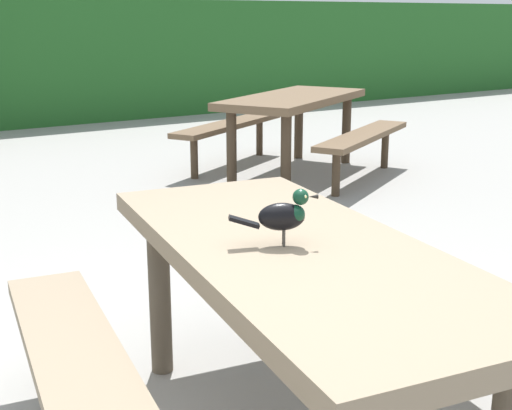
# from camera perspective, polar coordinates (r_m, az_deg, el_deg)

# --- Properties ---
(picnic_table_foreground) EXTENTS (1.92, 1.95, 0.74)m
(picnic_table_foreground) POSITION_cam_1_polar(r_m,az_deg,el_deg) (2.34, 3.27, -7.41)
(picnic_table_foreground) COLOR #84725B
(picnic_table_foreground) RESTS_ON ground
(bird_grackle) EXTENTS (0.27, 0.16, 0.18)m
(bird_grackle) POSITION_cam_1_polar(r_m,az_deg,el_deg) (2.23, 2.36, -0.76)
(bird_grackle) COLOR black
(bird_grackle) RESTS_ON picnic_table_foreground
(picnic_table_far_centre) EXTENTS (2.31, 2.30, 0.74)m
(picnic_table_far_centre) POSITION_cam_1_polar(r_m,az_deg,el_deg) (6.65, 3.05, 7.31)
(picnic_table_far_centre) COLOR brown
(picnic_table_far_centre) RESTS_ON ground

